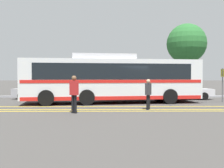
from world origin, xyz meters
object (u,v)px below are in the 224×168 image
at_px(parked_car_1, 42,91).
at_px(parked_car_3, 184,90).
at_px(transit_bus, 112,78).
at_px(bus_stop_sign, 223,81).
at_px(parked_car_2, 122,90).
at_px(pedestrian_0, 74,92).
at_px(tree_1, 187,44).
at_px(pedestrian_1, 148,92).

bearing_deg(parked_car_1, parked_car_3, 92.13).
relative_size(transit_bus, bus_stop_sign, 5.17).
height_order(parked_car_3, bus_stop_sign, bus_stop_sign).
distance_m(parked_car_2, pedestrian_0, 8.55).
relative_size(transit_bus, parked_car_3, 2.73).
xyz_separation_m(transit_bus, parked_car_2, (0.90, 2.98, -0.99)).
bearing_deg(tree_1, parked_car_3, -108.43).
xyz_separation_m(parked_car_2, parked_car_3, (4.92, -0.10, -0.01)).
height_order(transit_bus, parked_car_2, transit_bus).
distance_m(parked_car_3, tree_1, 7.59).
bearing_deg(tree_1, pedestrian_1, -115.03).
bearing_deg(tree_1, parked_car_2, -140.24).
height_order(pedestrian_0, bus_stop_sign, bus_stop_sign).
relative_size(parked_car_2, tree_1, 0.57).
xyz_separation_m(parked_car_3, bus_stop_sign, (2.02, -2.57, 0.82)).
distance_m(parked_car_1, tree_1, 15.16).
bearing_deg(transit_bus, parked_car_1, -128.74).
relative_size(parked_car_1, parked_car_2, 1.11).
bearing_deg(parked_car_2, pedestrian_1, -172.61).
bearing_deg(pedestrian_0, tree_1, -89.86).
distance_m(parked_car_1, pedestrian_1, 10.49).
height_order(parked_car_3, pedestrian_1, pedestrian_1).
relative_size(parked_car_1, pedestrian_1, 2.73).
bearing_deg(pedestrian_1, transit_bus, -121.64).
distance_m(bus_stop_sign, tree_1, 9.14).
xyz_separation_m(parked_car_2, bus_stop_sign, (6.94, -2.67, 0.81)).
relative_size(pedestrian_1, bus_stop_sign, 0.69).
xyz_separation_m(parked_car_3, tree_1, (1.93, 5.80, 4.49)).
xyz_separation_m(parked_car_1, bus_stop_sign, (13.57, -3.12, 0.87)).
height_order(bus_stop_sign, tree_1, tree_1).
bearing_deg(pedestrian_0, parked_car_2, -74.07).
bearing_deg(pedestrian_0, parked_car_3, -98.97).
distance_m(parked_car_2, parked_car_3, 4.92).
bearing_deg(parked_car_1, tree_1, 116.15).
bearing_deg(bus_stop_sign, transit_bus, -95.56).
height_order(pedestrian_1, tree_1, tree_1).
bearing_deg(pedestrian_0, transit_bus, -75.56).
distance_m(pedestrian_0, tree_1, 17.32).
bearing_deg(bus_stop_sign, pedestrian_0, -68.95).
height_order(parked_car_2, parked_car_3, same).
relative_size(parked_car_2, pedestrian_0, 2.21).
distance_m(pedestrian_1, tree_1, 14.30).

